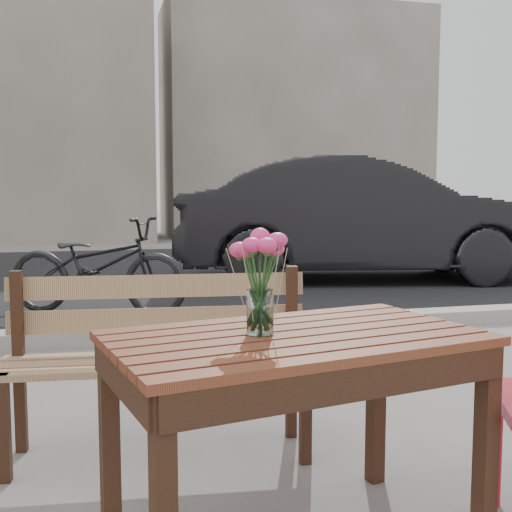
{
  "coord_description": "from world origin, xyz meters",
  "views": [
    {
      "loc": [
        -0.46,
        -1.91,
        1.14
      ],
      "look_at": [
        0.04,
        0.02,
        0.94
      ],
      "focal_mm": 45.0,
      "sensor_mm": 36.0,
      "label": 1
    }
  ],
  "objects": [
    {
      "name": "main_table",
      "position": [
        0.15,
        -0.04,
        0.59
      ],
      "size": [
        1.24,
        0.87,
        0.7
      ],
      "rotation": [
        0.0,
        0.0,
        0.2
      ],
      "color": "maroon",
      "rests_on": "ground"
    },
    {
      "name": "main_bench",
      "position": [
        -0.18,
        0.86,
        0.5
      ],
      "size": [
        1.36,
        0.53,
        0.82
      ],
      "rotation": [
        0.0,
        0.0,
        -0.11
      ],
      "color": "#8C6848",
      "rests_on": "ground"
    },
    {
      "name": "main_vase",
      "position": [
        0.04,
        -0.03,
        0.91
      ],
      "size": [
        0.18,
        0.18,
        0.33
      ],
      "color": "white",
      "rests_on": "main_table"
    },
    {
      "name": "street",
      "position": [
        0.0,
        5.06,
        0.03
      ],
      "size": [
        30.0,
        8.12,
        0.12
      ],
      "color": "black",
      "rests_on": "ground"
    },
    {
      "name": "bicycle",
      "position": [
        -0.4,
        4.19,
        0.46
      ],
      "size": [
        1.84,
        1.3,
        0.92
      ],
      "primitive_type": "imported",
      "rotation": [
        0.0,
        0.0,
        1.13
      ],
      "color": "black",
      "rests_on": "ground"
    },
    {
      "name": "parked_car",
      "position": [
        2.95,
        5.82,
        0.78
      ],
      "size": [
        4.99,
        2.57,
        1.57
      ],
      "primitive_type": "imported",
      "rotation": [
        0.0,
        0.0,
        1.37
      ],
      "color": "black",
      "rests_on": "ground"
    },
    {
      "name": "backdrop_buildings",
      "position": [
        0.17,
        14.4,
        3.6
      ],
      "size": [
        15.5,
        4.0,
        8.0
      ],
      "color": "slate",
      "rests_on": "ground"
    }
  ]
}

